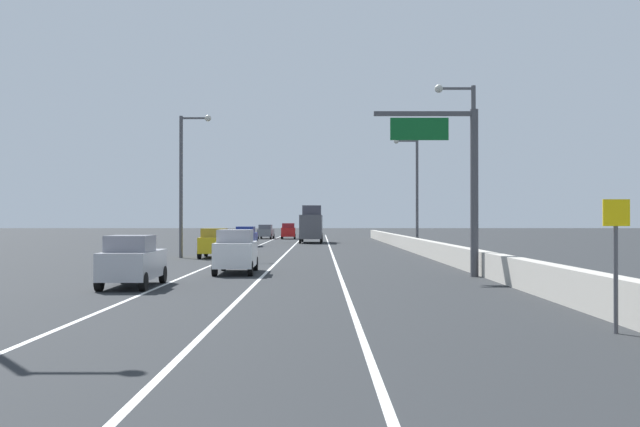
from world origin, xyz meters
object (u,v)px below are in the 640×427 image
Objects in this scene: overhead_sign_gantry at (459,171)px; car_blue_4 at (247,236)px; lamp_post_right_third at (415,185)px; speed_advisory_sign at (617,255)px; lamp_post_left_mid at (186,175)px; car_white_2 at (237,251)px; box_truck at (313,226)px; car_yellow_5 at (216,243)px; car_silver_0 at (134,261)px; lamp_post_right_second at (470,162)px; car_red_1 at (290,231)px; car_gray_3 at (267,232)px.

car_blue_4 is (-13.28, 37.57, -3.77)m from overhead_sign_gantry.
overhead_sign_gantry is 0.78× the size of lamp_post_right_third.
lamp_post_right_third is at bearing 88.14° from speed_advisory_sign.
car_blue_4 is at bearing 84.80° from lamp_post_left_mid.
lamp_post_left_mid is at bearing 109.65° from car_white_2.
speed_advisory_sign reaches higher than car_blue_4.
car_blue_4 is at bearing -118.49° from box_truck.
overhead_sign_gantry reaches higher than car_blue_4.
car_yellow_5 is at bearing 8.79° from lamp_post_left_mid.
overhead_sign_gantry is at bearing 91.55° from speed_advisory_sign.
lamp_post_left_mid is 2.16× the size of car_silver_0.
lamp_post_right_third is (0.43, 25.27, 0.00)m from lamp_post_right_second.
lamp_post_left_mid is 2.02× the size of car_white_2.
car_silver_0 is 21.61m from car_yellow_5.
car_blue_4 is (-2.89, -27.50, -0.09)m from car_red_1.
overhead_sign_gantry is at bearing -106.37° from lamp_post_right_second.
lamp_post_right_third is 2.16× the size of car_silver_0.
car_white_2 is 14.80m from car_yellow_5.
speed_advisory_sign is at bearing -83.39° from box_truck.
car_red_1 is 27.65m from car_blue_4.
speed_advisory_sign is at bearing -82.42° from car_red_1.
car_white_2 reaches higher than car_silver_0.
car_white_2 is 35.58m from car_blue_4.
speed_advisory_sign is 17.80m from car_silver_0.
car_white_2 is (-11.70, -3.11, -4.50)m from lamp_post_right_second.
box_truck is (8.09, 32.63, -3.62)m from lamp_post_left_mid.
lamp_post_left_mid is at bearing 146.58° from lamp_post_right_second.
car_blue_4 is at bearing -95.99° from car_red_1.
lamp_post_right_third is 22.30m from lamp_post_left_mid.
car_white_2 is 1.05× the size of car_blue_4.
overhead_sign_gantry is at bearing -93.68° from lamp_post_right_third.
car_white_2 is (-10.16, 2.12, -3.69)m from overhead_sign_gantry.
box_truck reaches higher than speed_advisory_sign.
lamp_post_left_mid is 2.26× the size of car_yellow_5.
car_yellow_5 is (0.03, -20.98, 0.03)m from car_blue_4.
car_yellow_5 reaches higher than car_blue_4.
lamp_post_right_third is at bearing -66.58° from car_gray_3.
car_silver_0 is (-13.26, -5.02, -3.75)m from overhead_sign_gantry.
car_blue_4 is (-15.24, 7.06, -4.58)m from lamp_post_right_third.
car_silver_0 is at bearing -89.80° from car_gray_3.
car_silver_0 is 54.29m from box_truck.
lamp_post_left_mid is 49.22m from car_red_1.
car_silver_0 is (-14.80, -10.25, -4.56)m from lamp_post_right_second.
overhead_sign_gantry reaches higher than car_red_1.
overhead_sign_gantry reaches higher than box_truck.
car_white_2 is (3.10, 7.14, 0.06)m from car_silver_0.
box_truck is (6.13, 53.93, 0.93)m from car_silver_0.
box_truck is (-7.57, 65.27, 0.15)m from speed_advisory_sign.
lamp_post_right_third is 21.11m from car_yellow_5.
lamp_post_right_third reaches higher than overhead_sign_gantry.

